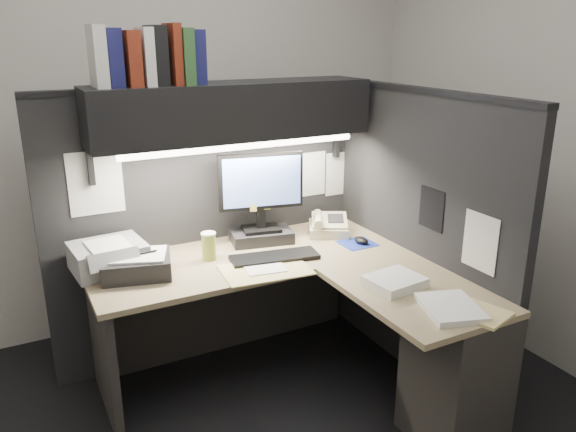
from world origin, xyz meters
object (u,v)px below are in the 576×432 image
object	(u,v)px
printer	(108,257)
telephone	(328,226)
desk	(350,333)
keyboard	(275,257)
notebook_stack	(137,265)
overhead_shelf	(233,111)
monitor	(261,207)
coffee_cup	(209,247)

from	to	relation	value
printer	telephone	bearing A→B (deg)	-7.55
desk	printer	size ratio (longest dim) A/B	4.79
keyboard	telephone	xyz separation A→B (m)	(0.48, 0.22, 0.04)
printer	notebook_stack	bearing A→B (deg)	-54.31
overhead_shelf	notebook_stack	distance (m)	0.96
desk	monitor	bearing A→B (deg)	102.13
monitor	coffee_cup	distance (m)	0.41
desk	coffee_cup	bearing A→B (deg)	130.78
telephone	notebook_stack	distance (m)	1.19
desk	printer	bearing A→B (deg)	145.30
keyboard	notebook_stack	world-z (taller)	notebook_stack
telephone	coffee_cup	bearing A→B (deg)	-147.46
desk	printer	distance (m)	1.30
desk	overhead_shelf	distance (m)	1.33
overhead_shelf	coffee_cup	world-z (taller)	overhead_shelf
printer	monitor	bearing A→B (deg)	-4.73
overhead_shelf	coffee_cup	bearing A→B (deg)	-146.29
monitor	overhead_shelf	bearing A→B (deg)	179.22
desk	monitor	world-z (taller)	monitor
monitor	telephone	size ratio (longest dim) A/B	2.18
telephone	printer	xyz separation A→B (m)	(-1.30, 0.05, 0.02)
notebook_stack	telephone	bearing A→B (deg)	3.85
keyboard	notebook_stack	size ratio (longest dim) A/B	1.43
keyboard	telephone	bearing A→B (deg)	34.32
overhead_shelf	monitor	xyz separation A→B (m)	(0.15, -0.03, -0.56)
notebook_stack	coffee_cup	bearing A→B (deg)	3.57
overhead_shelf	printer	xyz separation A→B (m)	(-0.73, -0.04, -0.70)
notebook_stack	desk	bearing A→B (deg)	-32.39
keyboard	printer	size ratio (longest dim) A/B	1.35
overhead_shelf	coffee_cup	xyz separation A→B (m)	(-0.22, -0.15, -0.70)
monitor	keyboard	bearing A→B (deg)	-89.21
overhead_shelf	notebook_stack	size ratio (longest dim) A/B	4.66
telephone	coffee_cup	distance (m)	0.79
desk	coffee_cup	distance (m)	0.88
desk	notebook_stack	world-z (taller)	notebook_stack
overhead_shelf	notebook_stack	bearing A→B (deg)	-164.36
coffee_cup	monitor	bearing A→B (deg)	17.46
printer	keyboard	bearing A→B (deg)	-23.52
overhead_shelf	telephone	xyz separation A→B (m)	(0.57, -0.09, -0.72)
overhead_shelf	telephone	size ratio (longest dim) A/B	6.41
coffee_cup	printer	world-z (taller)	same
overhead_shelf	printer	distance (m)	1.01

